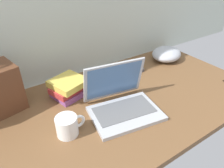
# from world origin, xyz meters

# --- Properties ---
(desk) EXTENTS (1.60, 0.76, 0.03)m
(desk) POSITION_xyz_m (0.00, 0.00, 0.01)
(desk) COLOR brown
(desk) RESTS_ON ground
(laptop) EXTENTS (0.35, 0.31, 0.21)m
(laptop) POSITION_xyz_m (0.03, -0.05, 0.08)
(laptop) COLOR #B2B5BA
(laptop) RESTS_ON desk
(coffee_mug) EXTENTS (0.12, 0.09, 0.09)m
(coffee_mug) POSITION_xyz_m (-0.25, -0.06, 0.07)
(coffee_mug) COLOR white
(coffee_mug) RESTS_ON desk
(remote_control_near) EXTENTS (0.06, 0.16, 0.02)m
(remote_control_near) POSITION_xyz_m (0.34, 0.25, 0.04)
(remote_control_near) COLOR #4C4C51
(remote_control_near) RESTS_ON desk
(book_stack) EXTENTS (0.20, 0.20, 0.09)m
(book_stack) POSITION_xyz_m (-0.13, 0.19, 0.08)
(book_stack) COLOR #8C4C8C
(book_stack) RESTS_ON desk
(cushion) EXTENTS (0.27, 0.25, 0.08)m
(cushion) POSITION_xyz_m (0.60, 0.22, 0.07)
(cushion) COLOR #B2B7C1
(cushion) RESTS_ON desk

